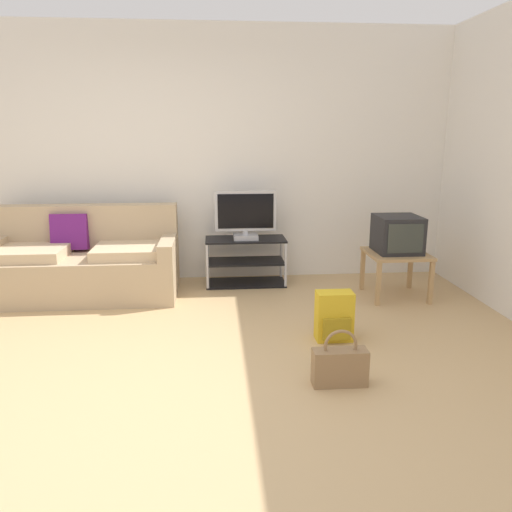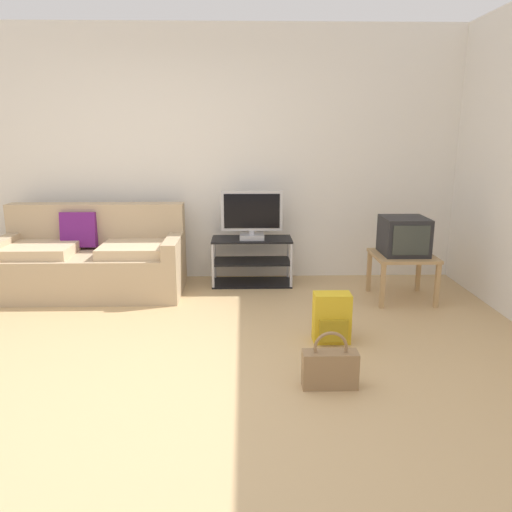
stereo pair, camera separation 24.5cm
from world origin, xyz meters
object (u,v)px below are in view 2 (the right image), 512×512
Objects in this scene: tv_stand at (252,261)px; flat_tv at (252,215)px; backpack at (332,318)px; handbag at (330,368)px; couch at (92,261)px; crt_tv at (404,236)px; side_table at (403,261)px.

tv_stand is 1.32× the size of flat_tv.
tv_stand is 2.16× the size of backpack.
couch is at bearing 135.74° from handbag.
crt_tv is 2.07m from handbag.
couch is at bearing 139.87° from backpack.
handbag is at bearing -119.58° from crt_tv.
flat_tv is 1.55m from crt_tv.
flat_tv is at bearing 160.69° from crt_tv.
side_table is 1.31× the size of crt_tv.
couch is 2.59m from backpack.
tv_stand is 1.95× the size of crt_tv.
tv_stand reaches higher than side_table.
tv_stand is at bearing 90.00° from flat_tv.
side_table is at bearing -19.87° from flat_tv.
couch is 4.78× the size of handbag.
flat_tv is 1.47× the size of crt_tv.
flat_tv is at bearing 7.66° from couch.
flat_tv is 1.74m from backpack.
backpack is at bearing 79.48° from handbag.
backpack is at bearing -30.63° from couch.
crt_tv reaches higher than side_table.
flat_tv reaches higher than handbag.
flat_tv is 2.39m from handbag.
couch reaches higher than tv_stand.
side_table is at bearing -90.00° from crt_tv.
flat_tv reaches higher than couch.
couch reaches higher than side_table.
flat_tv is at bearing 101.68° from backpack.
backpack is 1.03× the size of handbag.
handbag is (-0.13, -0.72, -0.06)m from backpack.
handbag is (0.46, -2.26, -0.62)m from flat_tv.
side_table is at bearing -5.67° from couch.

